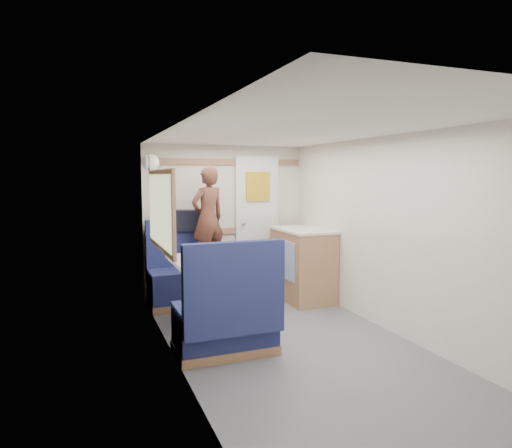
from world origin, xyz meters
name	(u,v)px	position (x,y,z in m)	size (l,w,h in m)	color
floor	(299,350)	(0.00, 0.00, 0.00)	(4.50, 4.50, 0.00)	#515156
ceiling	(301,129)	(0.00, 0.00, 2.00)	(4.50, 4.50, 0.00)	silver
wall_back	(225,220)	(0.00, 2.25, 1.00)	(2.20, 0.02, 2.00)	silver
wall_left	(178,249)	(-1.10, 0.00, 1.00)	(0.02, 4.50, 2.00)	silver
wall_right	(400,236)	(1.10, 0.00, 1.00)	(0.02, 4.50, 2.00)	silver
oak_trim_low	(226,231)	(0.00, 2.23, 0.85)	(2.15, 0.02, 0.08)	#8D613F
oak_trim_high	(225,162)	(0.00, 2.23, 1.78)	(2.15, 0.02, 0.08)	#8D613F
side_window	(160,210)	(-1.08, 1.00, 1.25)	(0.04, 1.30, 0.72)	#A9AF94
rear_door	(257,221)	(0.45, 2.22, 0.97)	(0.62, 0.12, 1.86)	white
dinette_table	(202,273)	(-0.65, 1.00, 0.57)	(0.62, 0.92, 0.72)	white
bench_far	(185,281)	(-0.65, 1.86, 0.30)	(0.90, 0.59, 1.05)	#171B4B
bench_near	(227,322)	(-0.65, 0.14, 0.30)	(0.90, 0.59, 1.05)	#171B4B
ledge	(180,232)	(-0.65, 2.12, 0.88)	(0.90, 0.14, 0.04)	#8D613F
dome_light	(151,163)	(-1.04, 1.85, 1.75)	(0.20, 0.20, 0.20)	white
galley_counter	(302,264)	(0.82, 1.55, 0.47)	(0.57, 0.92, 0.92)	#8D613F
person	(208,218)	(-0.36, 1.80, 1.08)	(0.46, 0.30, 1.26)	brown
duffel_bag	(184,220)	(-0.60, 2.12, 1.03)	(0.54, 0.26, 0.26)	black
tray	(217,260)	(-0.53, 0.84, 0.73)	(0.24, 0.31, 0.02)	white
orange_fruit	(227,257)	(-0.46, 0.73, 0.77)	(0.07, 0.07, 0.07)	orange
cheese_block	(212,257)	(-0.56, 0.90, 0.75)	(0.09, 0.06, 0.03)	#EFE58A
wine_glass	(203,250)	(-0.68, 0.81, 0.84)	(0.08, 0.08, 0.17)	white
tumbler_left	(189,262)	(-0.88, 0.62, 0.77)	(0.07, 0.07, 0.11)	white
beer_glass	(219,251)	(-0.43, 1.13, 0.77)	(0.06, 0.06, 0.09)	brown
pepper_grinder	(208,252)	(-0.55, 1.13, 0.77)	(0.04, 0.04, 0.10)	black
salt_grinder	(205,254)	(-0.60, 1.08, 0.76)	(0.03, 0.03, 0.08)	silver
bread_loaf	(215,249)	(-0.43, 1.28, 0.77)	(0.12, 0.23, 0.09)	brown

